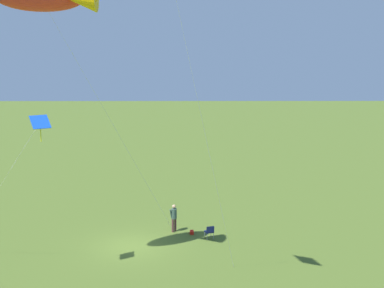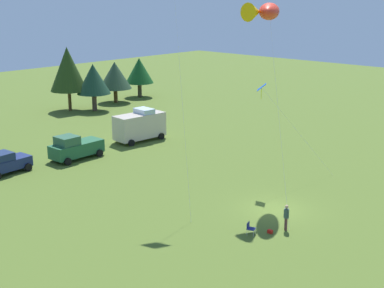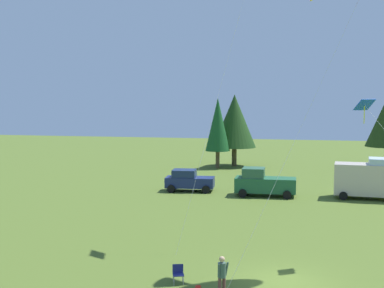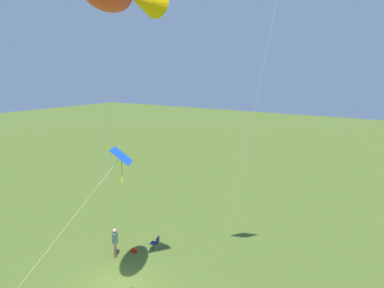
{
  "view_description": "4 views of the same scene",
  "coord_description": "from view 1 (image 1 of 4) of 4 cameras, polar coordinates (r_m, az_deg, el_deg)",
  "views": [
    {
      "loc": [
        -3.37,
        29.21,
        11.48
      ],
      "look_at": [
        -3.51,
        3.13,
        6.6
      ],
      "focal_mm": 50.0,
      "sensor_mm": 36.0,
      "label": 1
    },
    {
      "loc": [
        -30.0,
        -19.8,
        14.76
      ],
      "look_at": [
        -5.67,
        2.85,
        5.46
      ],
      "focal_mm": 50.0,
      "sensor_mm": 36.0,
      "label": 2
    },
    {
      "loc": [
        0.85,
        -23.65,
        8.28
      ],
      "look_at": [
        -4.87,
        3.1,
        5.84
      ],
      "focal_mm": 50.0,
      "sensor_mm": 36.0,
      "label": 3
    },
    {
      "loc": [
        15.24,
        15.42,
        11.15
      ],
      "look_at": [
        -3.64,
        2.17,
        7.03
      ],
      "focal_mm": 42.0,
      "sensor_mm": 36.0,
      "label": 4
    }
  ],
  "objects": [
    {
      "name": "ground_plane",
      "position": [
        31.56,
        -6.53,
        -10.79
      ],
      "size": [
        160.0,
        160.0,
        0.0
      ],
      "primitive_type": "plane",
      "color": "#4B6123"
    },
    {
      "name": "person_kite_flyer",
      "position": [
        33.38,
        -1.94,
        -7.66
      ],
      "size": [
        0.53,
        0.5,
        1.74
      ],
      "rotation": [
        0.0,
        0.0,
        5.52
      ],
      "color": "brown",
      "rests_on": "ground"
    },
    {
      "name": "folding_chair",
      "position": [
        32.35,
        1.89,
        -9.27
      ],
      "size": [
        0.61,
        0.61,
        0.82
      ],
      "rotation": [
        0.0,
        0.0,
        5.04
      ],
      "color": "navy",
      "rests_on": "ground"
    },
    {
      "name": "backpack_on_grass",
      "position": [
        33.23,
        -0.02,
        -9.4
      ],
      "size": [
        0.25,
        0.34,
        0.22
      ],
      "primitive_type": "cube",
      "rotation": [
        0.0,
        0.0,
        4.81
      ],
      "color": "red",
      "rests_on": "ground"
    },
    {
      "name": "kite_diamond_blue",
      "position": [
        26.44,
        -16.18,
        1.74
      ],
      "size": [
        6.47,
        4.05,
        8.15
      ],
      "color": "blue",
      "rests_on": "ground"
    }
  ]
}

